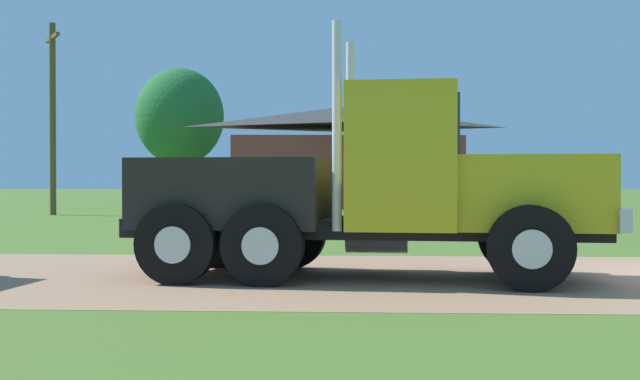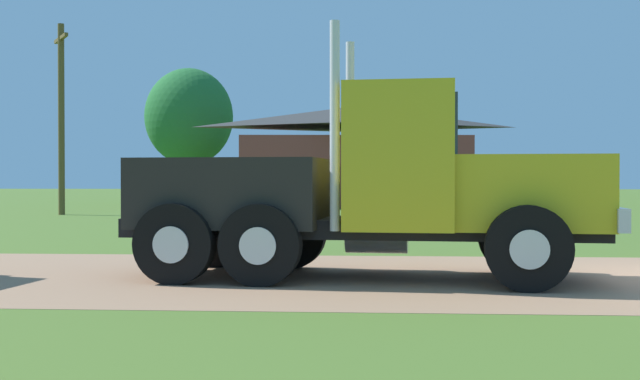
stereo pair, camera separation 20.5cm
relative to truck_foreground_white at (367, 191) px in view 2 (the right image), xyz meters
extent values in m
cube|color=black|center=(-0.10, 0.00, -0.54)|extent=(7.18, 2.15, 0.28)
cube|color=gold|center=(2.36, -0.23, -0.01)|extent=(2.32, 2.18, 1.07)
cube|color=silver|center=(3.48, -0.33, -0.36)|extent=(0.36, 2.19, 0.32)
cube|color=gold|center=(0.52, -0.06, 0.50)|extent=(1.74, 2.41, 2.09)
cube|color=#2D3D4C|center=(1.31, -0.13, 0.92)|extent=(0.21, 1.90, 0.92)
cylinder|color=silver|center=(-0.28, 0.92, 0.93)|extent=(0.14, 0.14, 2.95)
cylinder|color=silver|center=(-0.45, -0.88, 0.93)|extent=(0.14, 0.14, 2.95)
cylinder|color=silver|center=(0.15, 0.98, -0.76)|extent=(1.04, 0.61, 0.52)
cube|color=black|center=(-2.03, 0.17, -0.02)|extent=(2.98, 2.52, 1.04)
cylinder|color=black|center=(2.35, 0.92, -0.73)|extent=(1.18, 0.40, 1.15)
cylinder|color=silver|center=(2.37, 1.08, -0.73)|extent=(0.52, 0.09, 0.52)
cylinder|color=black|center=(2.15, -1.35, -0.73)|extent=(1.18, 0.40, 1.15)
cylinder|color=silver|center=(2.13, -1.51, -0.73)|extent=(0.52, 0.09, 0.52)
cylinder|color=black|center=(-2.52, 1.36, -0.73)|extent=(1.18, 0.40, 1.15)
cylinder|color=silver|center=(-2.50, 1.52, -0.73)|extent=(0.52, 0.09, 0.52)
cylinder|color=black|center=(-2.72, -0.91, -0.73)|extent=(1.18, 0.40, 1.15)
cylinder|color=silver|center=(-2.74, -1.07, -0.73)|extent=(0.52, 0.09, 0.52)
cylinder|color=black|center=(-1.27, 1.25, -0.73)|extent=(1.18, 0.40, 1.15)
cylinder|color=silver|center=(-1.26, 1.41, -0.73)|extent=(0.52, 0.09, 0.52)
cylinder|color=black|center=(-1.48, -1.02, -0.73)|extent=(1.18, 0.40, 1.15)
cylinder|color=silver|center=(-1.49, -1.18, -0.73)|extent=(0.52, 0.09, 0.52)
cube|color=brown|center=(-0.93, 30.33, 0.51)|extent=(12.02, 6.67, 3.64)
pyramid|color=#333333|center=(-0.93, 30.33, 3.43)|extent=(12.62, 7.00, 1.10)
cube|color=black|center=(-2.44, 27.28, -0.21)|extent=(1.80, 0.20, 2.20)
cylinder|color=brown|center=(-12.75, 20.31, 2.63)|extent=(0.26, 0.26, 7.87)
cube|color=brown|center=(-12.75, 20.31, 5.96)|extent=(1.30, 1.93, 0.14)
cylinder|color=#513823|center=(-11.02, 35.89, 0.24)|extent=(0.44, 0.44, 3.11)
ellipsoid|color=#23672E|center=(-11.02, 35.89, 3.92)|extent=(5.30, 5.30, 5.83)
cylinder|color=#513823|center=(1.12, 35.32, 0.31)|extent=(0.44, 0.44, 3.24)
ellipsoid|color=#2A7D22|center=(1.12, 35.32, 3.56)|extent=(4.09, 4.09, 4.49)
camera|label=1|loc=(-0.11, -12.18, 0.20)|focal=45.27mm
camera|label=2|loc=(0.10, -12.17, 0.20)|focal=45.27mm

